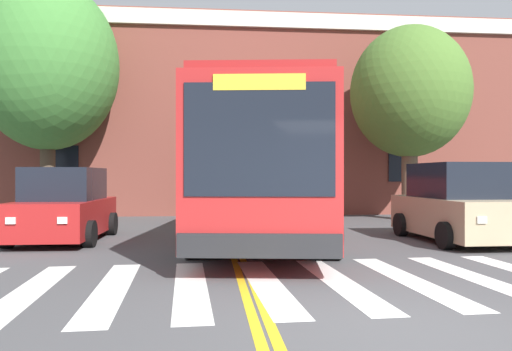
# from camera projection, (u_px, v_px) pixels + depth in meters

# --- Properties ---
(ground_plane) EXTENTS (120.00, 120.00, 0.00)m
(ground_plane) POSITION_uv_depth(u_px,v_px,m) (405.00, 328.00, 5.20)
(ground_plane) COLOR #4C4C4F
(crosswalk) EXTENTS (14.87, 4.46, 0.01)m
(crosswalk) POSITION_uv_depth(u_px,v_px,m) (303.00, 283.00, 7.35)
(crosswalk) COLOR white
(crosswalk) RESTS_ON ground
(lane_line_yellow_inner) EXTENTS (0.12, 36.00, 0.01)m
(lane_line_yellow_inner) POSITION_uv_depth(u_px,v_px,m) (220.00, 213.00, 21.20)
(lane_line_yellow_inner) COLOR gold
(lane_line_yellow_inner) RESTS_ON ground
(lane_line_yellow_outer) EXTENTS (0.12, 36.00, 0.01)m
(lane_line_yellow_outer) POSITION_uv_depth(u_px,v_px,m) (223.00, 213.00, 21.21)
(lane_line_yellow_outer) COLOR gold
(lane_line_yellow_outer) RESTS_ON ground
(city_bus) EXTENTS (3.97, 11.46, 3.36)m
(city_bus) POSITION_uv_depth(u_px,v_px,m) (266.00, 167.00, 12.91)
(city_bus) COLOR #B22323
(city_bus) RESTS_ON ground
(car_red_near_lane) EXTENTS (2.04, 3.79, 1.78)m
(car_red_near_lane) POSITION_uv_depth(u_px,v_px,m) (65.00, 207.00, 12.12)
(car_red_near_lane) COLOR #AD1E1E
(car_red_near_lane) RESTS_ON ground
(car_tan_far_lane) EXTENTS (2.05, 3.96, 1.89)m
(car_tan_far_lane) POSITION_uv_depth(u_px,v_px,m) (456.00, 206.00, 12.01)
(car_tan_far_lane) COLOR tan
(car_tan_far_lane) RESTS_ON ground
(car_teal_behind_bus) EXTENTS (2.57, 4.57, 1.71)m
(car_teal_behind_bus) POSITION_uv_depth(u_px,v_px,m) (267.00, 193.00, 22.44)
(car_teal_behind_bus) COLOR #236B70
(car_teal_behind_bus) RESTS_ON ground
(street_tree_curbside_large) EXTENTS (4.51, 4.68, 6.91)m
(street_tree_curbside_large) POSITION_uv_depth(u_px,v_px,m) (410.00, 93.00, 17.76)
(street_tree_curbside_large) COLOR brown
(street_tree_curbside_large) RESTS_ON ground
(street_tree_curbside_small) EXTENTS (6.61, 6.97, 8.42)m
(street_tree_curbside_small) POSITION_uv_depth(u_px,v_px,m) (48.00, 66.00, 17.49)
(street_tree_curbside_small) COLOR #4C3D2D
(street_tree_curbside_small) RESTS_ON ground
(building_facade) EXTENTS (33.45, 7.76, 8.18)m
(building_facade) POSITION_uv_depth(u_px,v_px,m) (233.00, 123.00, 23.51)
(building_facade) COLOR brown
(building_facade) RESTS_ON ground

